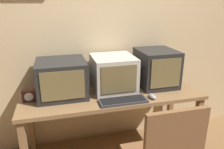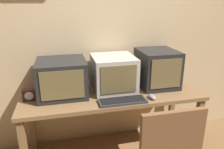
{
  "view_description": "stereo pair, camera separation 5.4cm",
  "coord_description": "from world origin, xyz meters",
  "px_view_note": "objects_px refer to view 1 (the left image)",
  "views": [
    {
      "loc": [
        -0.51,
        -1.11,
        1.58
      ],
      "look_at": [
        0.0,
        0.8,
        0.9
      ],
      "focal_mm": 35.0,
      "sensor_mm": 36.0,
      "label": 1
    },
    {
      "loc": [
        -0.46,
        -1.13,
        1.58
      ],
      "look_at": [
        0.0,
        0.8,
        0.9
      ],
      "focal_mm": 35.0,
      "sensor_mm": 36.0,
      "label": 2
    }
  ],
  "objects_px": {
    "monitor_left": "(62,78)",
    "monitor_right": "(156,68)",
    "desk_clock": "(29,95)",
    "keyboard_main": "(123,101)",
    "monitor_center": "(113,73)",
    "mouse_near_keyboard": "(152,96)"
  },
  "relations": [
    {
      "from": "monitor_right",
      "to": "keyboard_main",
      "type": "bearing_deg",
      "value": -145.75
    },
    {
      "from": "monitor_center",
      "to": "desk_clock",
      "type": "bearing_deg",
      "value": -174.94
    },
    {
      "from": "keyboard_main",
      "to": "mouse_near_keyboard",
      "type": "relative_size",
      "value": 3.94
    },
    {
      "from": "mouse_near_keyboard",
      "to": "keyboard_main",
      "type": "bearing_deg",
      "value": -178.26
    },
    {
      "from": "monitor_right",
      "to": "mouse_near_keyboard",
      "type": "height_order",
      "value": "monitor_right"
    },
    {
      "from": "monitor_right",
      "to": "desk_clock",
      "type": "bearing_deg",
      "value": -176.81
    },
    {
      "from": "desk_clock",
      "to": "monitor_right",
      "type": "bearing_deg",
      "value": 3.19
    },
    {
      "from": "monitor_center",
      "to": "monitor_right",
      "type": "height_order",
      "value": "monitor_right"
    },
    {
      "from": "monitor_right",
      "to": "mouse_near_keyboard",
      "type": "bearing_deg",
      "value": -119.76
    },
    {
      "from": "monitor_right",
      "to": "desk_clock",
      "type": "height_order",
      "value": "monitor_right"
    },
    {
      "from": "monitor_center",
      "to": "desk_clock",
      "type": "xyz_separation_m",
      "value": [
        -0.81,
        -0.07,
        -0.12
      ]
    },
    {
      "from": "mouse_near_keyboard",
      "to": "monitor_right",
      "type": "bearing_deg",
      "value": 60.24
    },
    {
      "from": "monitor_left",
      "to": "desk_clock",
      "type": "distance_m",
      "value": 0.33
    },
    {
      "from": "desk_clock",
      "to": "keyboard_main",
      "type": "bearing_deg",
      "value": -16.66
    },
    {
      "from": "monitor_center",
      "to": "keyboard_main",
      "type": "distance_m",
      "value": 0.35
    },
    {
      "from": "monitor_left",
      "to": "mouse_near_keyboard",
      "type": "height_order",
      "value": "monitor_left"
    },
    {
      "from": "keyboard_main",
      "to": "desk_clock",
      "type": "distance_m",
      "value": 0.85
    },
    {
      "from": "monitor_right",
      "to": "desk_clock",
      "type": "relative_size",
      "value": 3.67
    },
    {
      "from": "monitor_center",
      "to": "monitor_right",
      "type": "distance_m",
      "value": 0.47
    },
    {
      "from": "monitor_left",
      "to": "mouse_near_keyboard",
      "type": "distance_m",
      "value": 0.87
    },
    {
      "from": "monitor_left",
      "to": "monitor_right",
      "type": "bearing_deg",
      "value": 0.66
    },
    {
      "from": "mouse_near_keyboard",
      "to": "desk_clock",
      "type": "bearing_deg",
      "value": 167.96
    }
  ]
}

